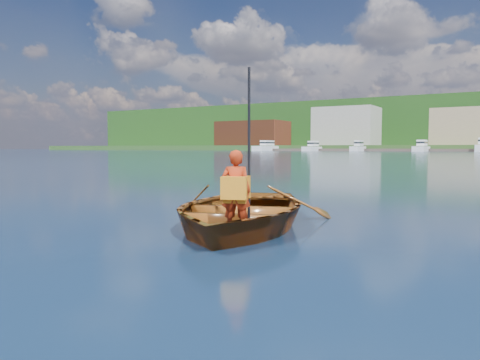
{
  "coord_description": "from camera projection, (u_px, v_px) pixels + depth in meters",
  "views": [
    {
      "loc": [
        4.43,
        -6.1,
        1.23
      ],
      "look_at": [
        0.84,
        0.01,
        0.73
      ],
      "focal_mm": 35.0,
      "sensor_mm": 36.0,
      "label": 1
    }
  ],
  "objects": [
    {
      "name": "ground",
      "position": [
        195.0,
        223.0,
        7.57
      ],
      "size": [
        600.0,
        600.0,
        0.0
      ],
      "color": "#0F2D49",
      "rests_on": "ground"
    },
    {
      "name": "rowboat",
      "position": [
        239.0,
        211.0,
        7.15
      ],
      "size": [
        3.93,
        4.63,
        0.82
      ],
      "color": "maroon",
      "rests_on": "ground"
    },
    {
      "name": "child_paddler",
      "position": [
        236.0,
        190.0,
        6.21
      ],
      "size": [
        0.46,
        0.43,
        2.19
      ],
      "color": "#AB2A0F",
      "rests_on": "ground"
    },
    {
      "name": "waterfront_buildings",
      "position": [
        473.0,
        127.0,
        152.86
      ],
      "size": [
        202.0,
        16.0,
        14.0
      ],
      "color": "maroon",
      "rests_on": "ground"
    },
    {
      "name": "hillside_trees",
      "position": [
        462.0,
        114.0,
        213.05
      ],
      "size": [
        310.93,
        66.6,
        21.68
      ],
      "color": "#382314",
      "rests_on": "ground"
    }
  ]
}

